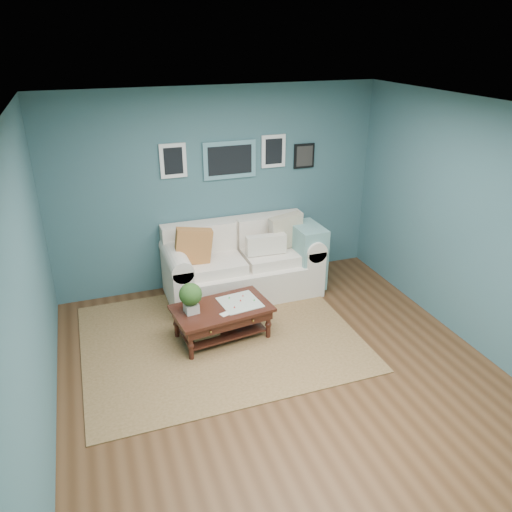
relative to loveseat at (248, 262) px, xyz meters
name	(u,v)px	position (x,y,z in m)	size (l,w,h in m)	color
room_shell	(290,261)	(-0.24, -1.97, 0.92)	(5.00, 5.02, 2.70)	brown
area_rug	(220,337)	(-0.69, -1.00, -0.43)	(3.13, 2.50, 0.01)	brown
loveseat	(248,262)	(0.00, 0.00, 0.00)	(2.10, 0.95, 1.08)	white
coffee_table	(217,313)	(-0.71, -1.00, -0.10)	(1.17, 0.77, 0.77)	black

